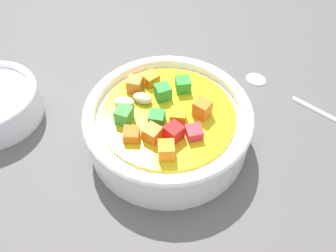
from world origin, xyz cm
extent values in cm
cube|color=#565451|center=(0.00, 0.00, -1.00)|extent=(140.00, 140.00, 2.00)
cylinder|color=white|center=(0.00, 0.00, 2.33)|extent=(19.76, 19.76, 4.67)
torus|color=white|center=(0.00, 0.00, 5.12)|extent=(20.10, 20.10, 1.52)
cylinder|color=gold|center=(0.00, 0.00, 4.87)|extent=(15.88, 15.88, 0.40)
cube|color=green|center=(-0.70, 2.69, 5.96)|extent=(2.29, 2.29, 1.79)
cube|color=orange|center=(-1.59, -3.61, 5.85)|extent=(2.39, 2.39, 1.57)
cube|color=green|center=(1.72, 4.08, 5.90)|extent=(1.98, 1.98, 1.67)
cube|color=orange|center=(1.15, -1.07, 5.84)|extent=(1.87, 1.87, 1.56)
cube|color=orange|center=(3.95, 0.05, 6.08)|extent=(2.41, 2.41, 2.03)
ellipsoid|color=beige|center=(-3.12, 1.90, 5.64)|extent=(2.84, 2.39, 1.15)
cube|color=red|center=(0.74, -3.44, 5.94)|extent=(2.44, 2.44, 1.74)
cube|color=orange|center=(-0.03, -5.89, 5.97)|extent=(1.87, 1.87, 1.80)
cube|color=green|center=(-1.24, -1.24, 5.72)|extent=(1.97, 1.97, 1.30)
ellipsoid|color=beige|center=(-5.24, 1.27, 5.57)|extent=(2.61, 1.87, 1.02)
cube|color=orange|center=(-4.16, 3.81, 5.99)|extent=(2.04, 2.04, 1.85)
cube|color=green|center=(-4.96, -1.21, 5.99)|extent=(2.21, 2.21, 1.85)
cube|color=red|center=(2.96, -3.20, 5.67)|extent=(2.12, 2.12, 1.21)
cube|color=orange|center=(-2.35, 5.19, 5.74)|extent=(2.44, 2.44, 1.34)
cube|color=#D46317|center=(-3.91, -3.68, 5.68)|extent=(1.74, 1.74, 1.23)
cylinder|color=silver|center=(21.77, 4.36, 0.38)|extent=(9.30, 7.64, 0.75)
ellipsoid|color=silver|center=(12.70, 11.60, 0.49)|extent=(4.07, 3.98, 0.99)
camera|label=1|loc=(0.85, -27.76, 36.39)|focal=38.24mm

